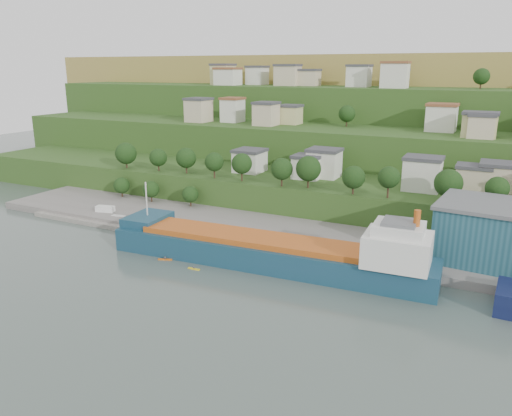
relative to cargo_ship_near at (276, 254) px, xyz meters
The scene contains 9 objects.
ground 10.99m from the cargo_ship_near, 117.93° to the right, with size 500.00×500.00×0.00m, color #42504A.
quay 24.16m from the cargo_ship_near, 51.12° to the left, with size 220.00×26.00×4.00m, color slate.
pebble_beach 61.35m from the cargo_ship_near, 168.07° to the left, with size 40.00×18.00×2.40m, color slate.
hillside 159.42m from the cargo_ship_near, 91.77° to the left, with size 360.00×210.94×96.00m.
cargo_ship_near is the anchor object (origin of this frame).
caravan 60.76m from the cargo_ship_near, 168.99° to the left, with size 5.32×2.22×2.48m, color white.
dinghy 54.26m from the cargo_ship_near, 169.39° to the left, with size 4.25×1.59×0.85m, color silver.
kayak_orange 25.68m from the cargo_ship_near, 162.86° to the right, with size 3.26×1.76×0.82m.
kayak_yellow 18.22m from the cargo_ship_near, 149.08° to the right, with size 2.86×0.53×0.71m.
Camera 1 is at (46.57, -84.46, 42.46)m, focal length 35.00 mm.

